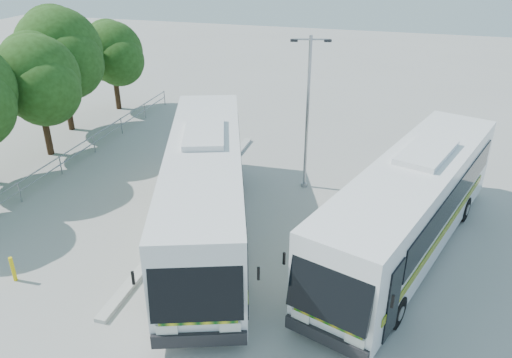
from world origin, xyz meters
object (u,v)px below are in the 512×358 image
(coach_main, at_px, (205,187))
(bollard, at_px, (13,269))
(tree_far_d, at_px, (60,51))
(lamppost, at_px, (308,108))
(tree_far_e, at_px, (113,52))
(coach_adjacent, at_px, (410,205))
(tree_far_c, at_px, (37,78))

(coach_main, distance_m, bollard, 7.35)
(tree_far_d, height_order, lamppost, tree_far_d)
(tree_far_e, bearing_deg, bollard, -70.85)
(lamppost, bearing_deg, tree_far_d, 152.42)
(coach_adjacent, distance_m, bollard, 14.27)
(tree_far_c, bearing_deg, coach_adjacent, -13.00)
(coach_adjacent, bearing_deg, tree_far_c, -173.99)
(coach_main, height_order, lamppost, lamppost)
(bollard, bearing_deg, tree_far_d, 117.08)
(bollard, bearing_deg, coach_adjacent, 23.41)
(tree_far_c, distance_m, coach_main, 12.47)
(coach_adjacent, distance_m, lamppost, 6.69)
(tree_far_d, height_order, coach_main, tree_far_d)
(lamppost, xyz_separation_m, bollard, (-8.31, -9.97, -3.44))
(coach_main, distance_m, lamppost, 6.24)
(bollard, bearing_deg, coach_main, 42.12)
(coach_main, relative_size, bollard, 14.31)
(tree_far_e, relative_size, lamppost, 0.83)
(coach_adjacent, bearing_deg, coach_main, -154.88)
(tree_far_d, bearing_deg, tree_far_c, -72.17)
(tree_far_e, distance_m, lamppost, 16.78)
(lamppost, bearing_deg, tree_far_e, 136.74)
(tree_far_c, xyz_separation_m, tree_far_d, (-1.19, 3.70, 0.56))
(tree_far_e, xyz_separation_m, bollard, (6.31, -18.19, -3.41))
(coach_main, bearing_deg, bollard, -157.09)
(coach_adjacent, bearing_deg, tree_far_e, 166.04)
(tree_far_e, xyz_separation_m, coach_adjacent, (19.34, -12.55, -1.90))
(coach_main, bearing_deg, tree_far_c, 135.87)
(tree_far_d, relative_size, tree_far_e, 1.24)
(tree_far_e, bearing_deg, tree_far_d, -98.63)
(tree_far_d, bearing_deg, coach_main, -35.76)
(tree_far_c, xyz_separation_m, bollard, (5.81, -9.99, -3.78))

